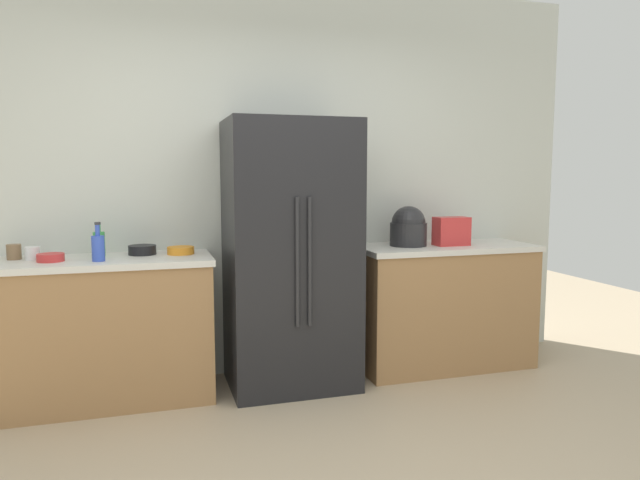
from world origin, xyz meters
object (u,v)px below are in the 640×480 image
Objects in this scene: bowl_a at (51,258)px; bowl_b at (181,250)px; bottle_a at (99,243)px; refrigerator at (291,255)px; cup_a at (32,253)px; rice_cooker at (408,228)px; bottle_b at (98,247)px; bowl_c at (142,250)px; toaster at (451,231)px; cup_b at (14,252)px.

bowl_b reaches higher than bowl_a.
bottle_a is at bearing 175.39° from bowl_b.
refrigerator is 20.34× the size of cup_a.
rice_cooker is 1.24× the size of bottle_b.
bowl_a is at bearing -164.21° from bowl_c.
rice_cooker reaches higher than toaster.
rice_cooker is at bearing -1.75° from cup_b.
bottle_a is at bearing 27.83° from bowl_a.
refrigerator is 1.61m from cup_a.
rice_cooker is 1.33× the size of bottle_a.
bottle_a is 1.40× the size of bowl_a.
bottle_b reaches higher than bowl_b.
refrigerator is at bearing -0.29° from bowl_a.
refrigerator is 10.17× the size of bowl_c.
rice_cooker is at bearing 167.95° from toaster.
bottle_b reaches higher than cup_b.
bottle_b is 1.51× the size of bowl_a.
rice_cooker is 1.68× the size of bowl_b.
cup_b is 0.28m from bowl_a.
refrigerator is at bearing -3.89° from cup_a.
refrigerator is 0.93m from rice_cooker.
bowl_a is at bearing -152.17° from bottle_a.
rice_cooker is (-0.32, 0.07, 0.03)m from toaster.
bowl_c is at bearing 170.71° from refrigerator.
bottle_b is 2.53× the size of cup_b.
cup_b is at bearing 156.09° from bottle_b.
cup_b is at bearing 179.78° from bowl_c.
bottle_b is 1.34× the size of bowl_c.
bowl_a is 0.89× the size of bowl_c.
bottle_a reaches higher than bowl_a.
bottle_a is 0.50m from cup_b.
toaster is 1.13× the size of bottle_a.
toaster is at bearing -2.87° from cup_b.
bottle_a is at bearing 173.09° from refrigerator.
bowl_a is at bearing 165.57° from bottle_b.
toaster is at bearing -3.79° from bowl_c.
cup_b is (-2.95, 0.15, -0.06)m from toaster.
refrigerator is 10.33× the size of bowl_b.
bowl_a is at bearing -178.28° from rice_cooker.
bowl_c is (0.25, 0.22, -0.05)m from bottle_b.
bowl_b is at bearing -3.00° from cup_b.
refrigerator is 0.97m from bowl_c.
rice_cooker reaches higher than cup_b.
rice_cooker is 2.52m from cup_a.
bowl_c is at bearing 176.21° from toaster.
bottle_b is 0.43m from cup_a.
toaster is 2.45m from bottle_a.
bottle_a reaches higher than bowl_b.
toaster reaches higher than bowl_b.
bowl_b is (1.00, -0.05, -0.02)m from cup_b.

